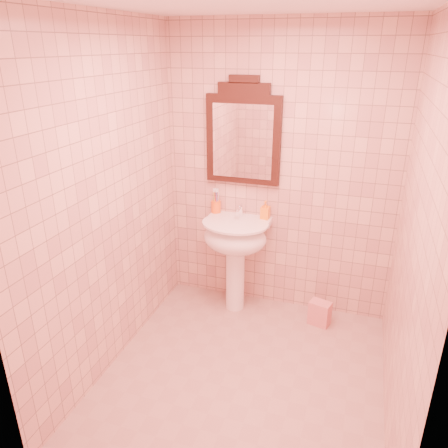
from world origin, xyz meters
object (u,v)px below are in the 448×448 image
(pedestal_sink, at_px, (235,243))
(toothbrush_cup, at_px, (216,206))
(mirror, at_px, (243,135))
(towel, at_px, (320,313))
(soap_dispenser, at_px, (265,210))

(pedestal_sink, height_order, toothbrush_cup, toothbrush_cup)
(mirror, distance_m, towel, 1.68)
(towel, bearing_deg, toothbrush_cup, 169.13)
(toothbrush_cup, xyz_separation_m, towel, (1.02, -0.20, -0.81))
(pedestal_sink, distance_m, soap_dispenser, 0.40)
(pedestal_sink, relative_size, toothbrush_cup, 4.31)
(pedestal_sink, relative_size, mirror, 0.96)
(pedestal_sink, height_order, soap_dispenser, soap_dispenser)
(mirror, relative_size, toothbrush_cup, 4.48)
(toothbrush_cup, bearing_deg, soap_dispenser, -1.65)
(soap_dispenser, bearing_deg, pedestal_sink, -140.39)
(pedestal_sink, height_order, towel, pedestal_sink)
(pedestal_sink, xyz_separation_m, soap_dispenser, (0.22, 0.16, 0.28))
(mirror, height_order, toothbrush_cup, mirror)
(soap_dispenser, xyz_separation_m, towel, (0.56, -0.18, -0.84))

